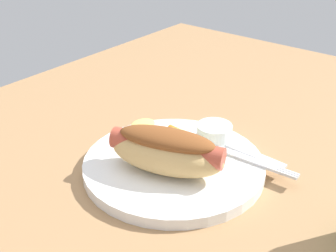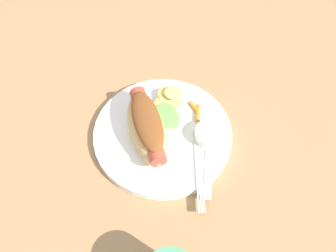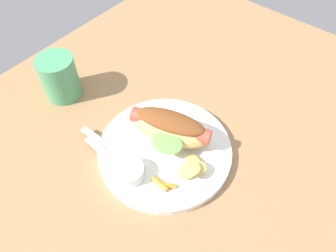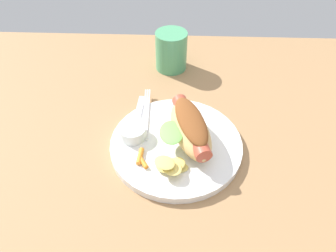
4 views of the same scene
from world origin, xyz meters
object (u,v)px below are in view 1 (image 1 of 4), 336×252
sauce_ramekin (214,132)px  fork (243,158)px  knife (241,150)px  hot_dog (167,150)px  carrot_garnish (174,131)px  chips_pile (141,135)px  plate (174,165)px

sauce_ramekin → fork: (1.98, 6.29, -1.04)cm
sauce_ramekin → knife: sauce_ramekin is taller
hot_dog → carrot_garnish: size_ratio=3.73×
knife → chips_pile: size_ratio=1.99×
hot_dog → sauce_ramekin: hot_dog is taller
knife → chips_pile: (7.35, -12.97, 1.15)cm
knife → carrot_garnish: size_ratio=3.13×
hot_dog → sauce_ramekin: bearing=71.1°
knife → carrot_garnish: bearing=-166.0°
hot_dog → carrot_garnish: (-8.87, -5.59, -2.86)cm
fork → plate: bearing=-140.8°
fork → carrot_garnish: size_ratio=3.46×
sauce_ramekin → chips_pile: 11.04cm
carrot_garnish → knife: bearing=100.3°
hot_dog → fork: hot_dog is taller
hot_dog → knife: bearing=46.9°
chips_pile → plate: bearing=82.2°
hot_dog → chips_pile: size_ratio=2.37×
hot_dog → chips_pile: (-3.51, -7.65, -1.99)cm
fork → knife: (-1.75, -1.33, -0.02)cm
plate → hot_dog: (2.56, 0.76, 4.12)cm
knife → carrot_garnish: 11.10cm
plate → chips_pile: chips_pile is taller
plate → hot_dog: 4.91cm
hot_dog → carrot_garnish: 10.87cm
plate → hot_dog: size_ratio=1.51×
fork → chips_pile: (5.60, -14.30, 1.13)cm
hot_dog → fork: bearing=36.9°
hot_dog → sauce_ramekin: 11.29cm
chips_pile → hot_dog: bearing=65.4°
chips_pile → carrot_garnish: (-5.36, 2.05, -0.87)cm
knife → carrot_garnish: (1.99, -10.92, 0.27)cm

